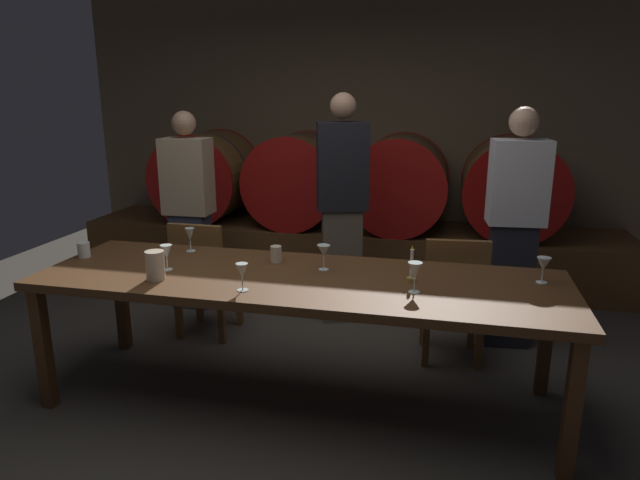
{
  "coord_description": "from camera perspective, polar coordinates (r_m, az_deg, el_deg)",
  "views": [
    {
      "loc": [
        0.94,
        -2.85,
        1.79
      ],
      "look_at": [
        0.24,
        0.15,
        0.96
      ],
      "focal_mm": 31.52,
      "sensor_mm": 36.0,
      "label": 1
    }
  ],
  "objects": [
    {
      "name": "candle_center",
      "position": [
        3.09,
        9.26,
        -3.2
      ],
      "size": [
        0.05,
        0.05,
        0.21
      ],
      "color": "olive",
      "rests_on": "dining_table"
    },
    {
      "name": "chair_left",
      "position": [
        4.2,
        -11.74,
        -3.34
      ],
      "size": [
        0.41,
        0.41,
        0.88
      ],
      "rotation": [
        0.0,
        0.0,
        3.13
      ],
      "color": "brown",
      "rests_on": "ground"
    },
    {
      "name": "cup_left",
      "position": [
        3.8,
        -22.86,
        -0.92
      ],
      "size": [
        0.08,
        0.08,
        0.09
      ],
      "primitive_type": "cylinder",
      "color": "white",
      "rests_on": "dining_table"
    },
    {
      "name": "wine_glass_center_right",
      "position": [
        3.24,
        0.38,
        -1.17
      ],
      "size": [
        0.08,
        0.08,
        0.15
      ],
      "color": "silver",
      "rests_on": "dining_table"
    },
    {
      "name": "ground_plane",
      "position": [
        3.49,
        -4.58,
        -15.83
      ],
      "size": [
        7.51,
        7.51,
        0.0
      ],
      "primitive_type": "plane",
      "color": "#3F3A33"
    },
    {
      "name": "pitcher",
      "position": [
        3.21,
        -16.39,
        -2.48
      ],
      "size": [
        0.1,
        0.1,
        0.16
      ],
      "color": "beige",
      "rests_on": "dining_table"
    },
    {
      "name": "wine_glass_far_right",
      "position": [
        3.25,
        21.74,
        -2.36
      ],
      "size": [
        0.07,
        0.07,
        0.14
      ],
      "color": "white",
      "rests_on": "dining_table"
    },
    {
      "name": "cup_right",
      "position": [
        3.41,
        -4.48,
        -1.44
      ],
      "size": [
        0.07,
        0.07,
        0.1
      ],
      "primitive_type": "cylinder",
      "color": "beige",
      "rests_on": "dining_table"
    },
    {
      "name": "wine_barrel_far_right",
      "position": [
        5.36,
        18.93,
        5.1
      ],
      "size": [
        0.89,
        0.85,
        0.89
      ],
      "color": "brown",
      "rests_on": "barrel_shelf"
    },
    {
      "name": "guest_right",
      "position": [
        4.11,
        19.12,
        1.13
      ],
      "size": [
        0.4,
        0.27,
        1.68
      ],
      "rotation": [
        0.0,
        0.0,
        3.23
      ],
      "color": "black",
      "rests_on": "ground"
    },
    {
      "name": "wine_barrel_center_left",
      "position": [
        5.52,
        -2.26,
        6.17
      ],
      "size": [
        0.89,
        0.85,
        0.89
      ],
      "color": "brown",
      "rests_on": "barrel_shelf"
    },
    {
      "name": "dining_table",
      "position": [
        3.18,
        -2.14,
        -4.75
      ],
      "size": [
        2.97,
        0.92,
        0.77
      ],
      "color": "#4C2D16",
      "rests_on": "ground"
    },
    {
      "name": "guest_left",
      "position": [
        4.74,
        -13.14,
        2.95
      ],
      "size": [
        0.39,
        0.25,
        1.63
      ],
      "rotation": [
        0.0,
        0.0,
        3.17
      ],
      "color": "#33384C",
      "rests_on": "ground"
    },
    {
      "name": "wine_barrel_center_right",
      "position": [
        5.35,
        8.13,
        5.74
      ],
      "size": [
        0.89,
        0.85,
        0.89
      ],
      "color": "brown",
      "rests_on": "barrel_shelf"
    },
    {
      "name": "wine_barrel_far_left",
      "position": [
        5.85,
        -11.41,
        6.38
      ],
      "size": [
        0.89,
        0.85,
        0.89
      ],
      "color": "brown",
      "rests_on": "barrel_shelf"
    },
    {
      "name": "wine_glass_right",
      "position": [
        2.92,
        9.61,
        -3.16
      ],
      "size": [
        0.07,
        0.07,
        0.16
      ],
      "color": "silver",
      "rests_on": "dining_table"
    },
    {
      "name": "wine_glass_center_left",
      "position": [
        2.93,
        -7.92,
        -3.22
      ],
      "size": [
        0.06,
        0.06,
        0.15
      ],
      "color": "silver",
      "rests_on": "dining_table"
    },
    {
      "name": "chair_right",
      "position": [
        3.82,
        13.4,
        -5.29
      ],
      "size": [
        0.44,
        0.44,
        0.88
      ],
      "rotation": [
        0.0,
        0.0,
        3.24
      ],
      "color": "brown",
      "rests_on": "ground"
    },
    {
      "name": "wine_glass_left",
      "position": [
        3.36,
        -15.32,
        -1.25
      ],
      "size": [
        0.07,
        0.07,
        0.15
      ],
      "color": "silver",
      "rests_on": "dining_table"
    },
    {
      "name": "wine_glass_far_left",
      "position": [
        3.71,
        -13.07,
        0.46
      ],
      "size": [
        0.06,
        0.06,
        0.15
      ],
      "color": "silver",
      "rests_on": "dining_table"
    },
    {
      "name": "barrel_shelf",
      "position": [
        5.56,
        2.88,
        -1.06
      ],
      "size": [
        5.2,
        0.9,
        0.5
      ],
      "primitive_type": "cube",
      "color": "brown",
      "rests_on": "ground"
    },
    {
      "name": "guest_center",
      "position": [
        4.32,
        2.25,
        3.24
      ],
      "size": [
        0.43,
        0.34,
        1.77
      ],
      "rotation": [
        0.0,
        0.0,
        3.43
      ],
      "color": "brown",
      "rests_on": "ground"
    },
    {
      "name": "back_wall",
      "position": [
        5.89,
        4.01,
        11.8
      ],
      "size": [
        5.77,
        0.24,
        2.92
      ],
      "primitive_type": "cube",
      "color": "brown",
      "rests_on": "ground"
    }
  ]
}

